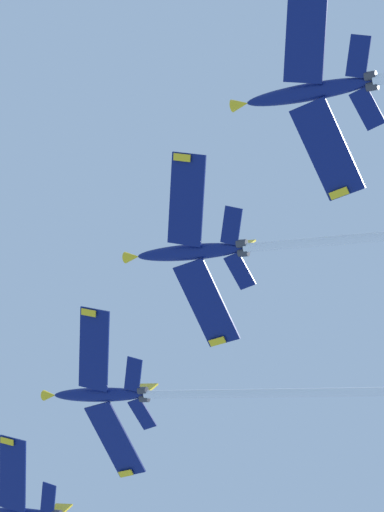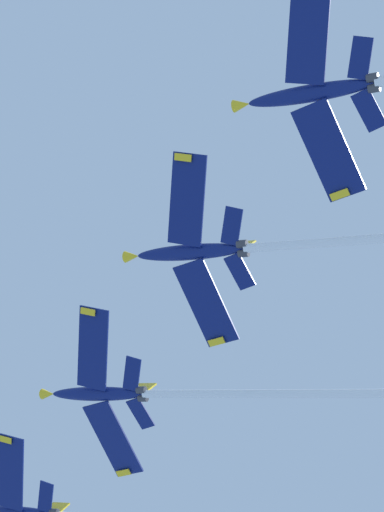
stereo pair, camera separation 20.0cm
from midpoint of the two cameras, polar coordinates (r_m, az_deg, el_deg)
jet_second at (r=105.89m, az=-2.38°, el=-7.96°), size 29.86×29.68×20.50m
jet_third at (r=94.79m, az=3.28°, el=0.49°), size 28.93×28.44×19.09m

